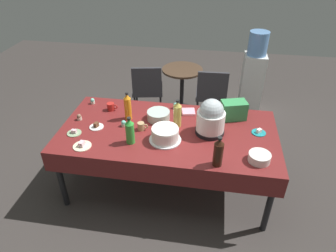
% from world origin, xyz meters
% --- Properties ---
extents(ground, '(9.00, 9.00, 0.00)m').
position_xyz_m(ground, '(0.00, 0.00, 0.00)').
color(ground, '#383330').
extents(potluck_table, '(2.20, 1.10, 0.75)m').
position_xyz_m(potluck_table, '(0.00, 0.00, 0.69)').
color(potluck_table, maroon).
rests_on(potluck_table, ground).
extents(frosted_layer_cake, '(0.31, 0.31, 0.14)m').
position_xyz_m(frosted_layer_cake, '(-0.00, -0.17, 0.82)').
color(frosted_layer_cake, silver).
rests_on(frosted_layer_cake, potluck_table).
extents(slow_cooker, '(0.29, 0.29, 0.37)m').
position_xyz_m(slow_cooker, '(0.42, 0.02, 0.92)').
color(slow_cooker, black).
rests_on(slow_cooker, potluck_table).
extents(glass_salad_bowl, '(0.24, 0.24, 0.09)m').
position_xyz_m(glass_salad_bowl, '(-0.13, 0.19, 0.80)').
color(glass_salad_bowl, '#B2C6BC').
rests_on(glass_salad_bowl, potluck_table).
extents(ceramic_snack_bowl, '(0.20, 0.20, 0.08)m').
position_xyz_m(ceramic_snack_bowl, '(0.87, -0.35, 0.79)').
color(ceramic_snack_bowl, silver).
rests_on(ceramic_snack_bowl, potluck_table).
extents(dessert_plate_sage, '(0.14, 0.14, 0.04)m').
position_xyz_m(dessert_plate_sage, '(-0.92, -0.21, 0.76)').
color(dessert_plate_sage, '#8CA87F').
rests_on(dessert_plate_sage, potluck_table).
extents(dessert_plate_teal, '(0.14, 0.14, 0.05)m').
position_xyz_m(dessert_plate_teal, '(0.91, 0.09, 0.76)').
color(dessert_plate_teal, teal).
rests_on(dessert_plate_teal, potluck_table).
extents(dessert_plate_cream, '(0.17, 0.17, 0.05)m').
position_xyz_m(dessert_plate_cream, '(-0.76, -0.40, 0.76)').
color(dessert_plate_cream, beige).
rests_on(dessert_plate_cream, potluck_table).
extents(dessert_plate_white, '(0.15, 0.15, 0.06)m').
position_xyz_m(dessert_plate_white, '(-0.74, -0.07, 0.76)').
color(dessert_plate_white, white).
rests_on(dessert_plate_white, potluck_table).
extents(cupcake_rose, '(0.05, 0.05, 0.07)m').
position_xyz_m(cupcake_rose, '(-0.95, 0.40, 0.78)').
color(cupcake_rose, beige).
rests_on(cupcake_rose, potluck_table).
extents(cupcake_cocoa, '(0.05, 0.05, 0.07)m').
position_xyz_m(cupcake_cocoa, '(-0.46, -0.00, 0.78)').
color(cupcake_cocoa, beige).
rests_on(cupcake_cocoa, potluck_table).
extents(cupcake_berry, '(0.05, 0.05, 0.07)m').
position_xyz_m(cupcake_berry, '(-0.97, 0.04, 0.78)').
color(cupcake_berry, beige).
rests_on(cupcake_berry, potluck_table).
extents(cupcake_vanilla, '(0.05, 0.05, 0.07)m').
position_xyz_m(cupcake_vanilla, '(0.01, 0.45, 0.78)').
color(cupcake_vanilla, beige).
rests_on(cupcake_vanilla, potluck_table).
extents(soda_bottle_lime_soda, '(0.08, 0.08, 0.28)m').
position_xyz_m(soda_bottle_lime_soda, '(-0.32, -0.26, 0.88)').
color(soda_bottle_lime_soda, green).
rests_on(soda_bottle_lime_soda, potluck_table).
extents(soda_bottle_ginger_ale, '(0.08, 0.08, 0.30)m').
position_xyz_m(soda_bottle_ginger_ale, '(0.08, 0.10, 0.89)').
color(soda_bottle_ginger_ale, gold).
rests_on(soda_bottle_ginger_ale, potluck_table).
extents(soda_bottle_cola, '(0.09, 0.09, 0.29)m').
position_xyz_m(soda_bottle_cola, '(0.51, -0.45, 0.88)').
color(soda_bottle_cola, '#33190F').
rests_on(soda_bottle_cola, potluck_table).
extents(soda_bottle_orange_juice, '(0.07, 0.07, 0.31)m').
position_xyz_m(soda_bottle_orange_juice, '(-0.45, 0.15, 0.90)').
color(soda_bottle_orange_juice, orange).
rests_on(soda_bottle_orange_juice, potluck_table).
extents(coffee_mug_tan, '(0.11, 0.07, 0.08)m').
position_xyz_m(coffee_mug_tan, '(-0.27, -0.03, 0.79)').
color(coffee_mug_tan, tan).
rests_on(coffee_mug_tan, potluck_table).
extents(coffee_mug_red, '(0.12, 0.08, 0.08)m').
position_xyz_m(coffee_mug_red, '(-0.70, 0.29, 0.79)').
color(coffee_mug_red, '#B2231E').
rests_on(coffee_mug_red, potluck_table).
extents(soda_carton, '(0.30, 0.23, 0.20)m').
position_xyz_m(soda_carton, '(0.65, 0.34, 0.85)').
color(soda_carton, '#338C4C').
rests_on(soda_carton, potluck_table).
extents(paper_napkin_stack, '(0.16, 0.16, 0.02)m').
position_xyz_m(paper_napkin_stack, '(0.17, 0.37, 0.76)').
color(paper_napkin_stack, pink).
rests_on(paper_napkin_stack, potluck_table).
extents(maroon_chair_left, '(0.51, 0.51, 0.85)m').
position_xyz_m(maroon_chair_left, '(-0.54, 1.42, 0.49)').
color(maroon_chair_left, '#333338').
rests_on(maroon_chair_left, ground).
extents(maroon_chair_right, '(0.46, 0.46, 0.85)m').
position_xyz_m(maroon_chair_right, '(0.40, 1.42, 0.49)').
color(maroon_chair_right, '#333338').
rests_on(maroon_chair_right, ground).
extents(round_cafe_table, '(0.60, 0.60, 0.72)m').
position_xyz_m(round_cafe_table, '(-0.05, 1.64, 0.50)').
color(round_cafe_table, '#473323').
rests_on(round_cafe_table, ground).
extents(water_cooler, '(0.32, 0.32, 1.24)m').
position_xyz_m(water_cooler, '(1.00, 1.91, 0.59)').
color(water_cooler, silver).
rests_on(water_cooler, ground).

